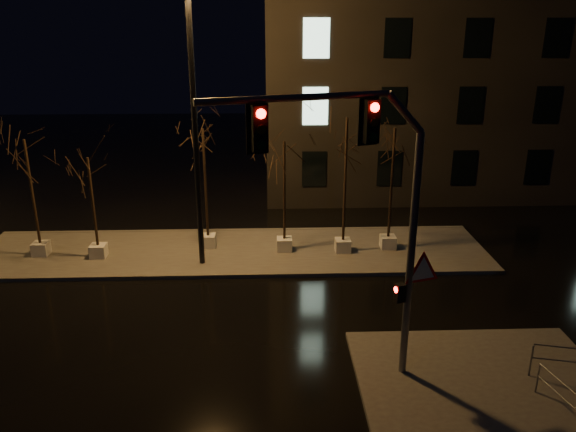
{
  "coord_description": "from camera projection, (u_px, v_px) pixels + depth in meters",
  "views": [
    {
      "loc": [
        1.56,
        -16.71,
        9.64
      ],
      "look_at": [
        2.27,
        2.82,
        2.8
      ],
      "focal_mm": 35.0,
      "sensor_mm": 36.0,
      "label": 1
    }
  ],
  "objects": [
    {
      "name": "tree_2",
      "position": [
        204.0,
        156.0,
        23.5
      ],
      "size": [
        1.8,
        1.8,
        5.4
      ],
      "color": "silver",
      "rests_on": "median"
    },
    {
      "name": "tree_3",
      "position": [
        284.0,
        167.0,
        23.25
      ],
      "size": [
        1.8,
        1.8,
        4.94
      ],
      "color": "silver",
      "rests_on": "median"
    },
    {
      "name": "tree_4",
      "position": [
        346.0,
        149.0,
        22.87
      ],
      "size": [
        1.8,
        1.8,
        5.95
      ],
      "color": "silver",
      "rests_on": "median"
    },
    {
      "name": "tree_1",
      "position": [
        90.0,
        180.0,
        22.68
      ],
      "size": [
        1.8,
        1.8,
        4.42
      ],
      "color": "silver",
      "rests_on": "median"
    },
    {
      "name": "building",
      "position": [
        473.0,
        57.0,
        33.87
      ],
      "size": [
        25.0,
        12.0,
        15.0
      ],
      "primitive_type": "cube",
      "color": "black",
      "rests_on": "ground"
    },
    {
      "name": "guard_rail_b",
      "position": [
        563.0,
        395.0,
        14.07
      ],
      "size": [
        0.44,
        1.89,
        0.92
      ],
      "rotation": [
        0.0,
        0.0,
        1.78
      ],
      "color": "slate",
      "rests_on": "sidewalk_corner"
    },
    {
      "name": "traffic_signal_mast",
      "position": [
        371.0,
        202.0,
        13.92
      ],
      "size": [
        6.25,
        2.01,
        7.94
      ],
      "rotation": [
        0.0,
        0.0,
        0.31
      ],
      "color": "slate",
      "rests_on": "sidewalk_corner"
    },
    {
      "name": "tree_5",
      "position": [
        393.0,
        156.0,
        23.36
      ],
      "size": [
        1.8,
        1.8,
        5.46
      ],
      "color": "silver",
      "rests_on": "median"
    },
    {
      "name": "median",
      "position": [
        233.0,
        251.0,
        24.53
      ],
      "size": [
        22.0,
        5.0,
        0.15
      ],
      "primitive_type": "cube",
      "color": "#4C4843",
      "rests_on": "ground"
    },
    {
      "name": "sidewalk_corner",
      "position": [
        481.0,
        379.0,
        15.82
      ],
      "size": [
        7.0,
        5.0,
        0.15
      ],
      "primitive_type": "cube",
      "color": "#4C4843",
      "rests_on": "ground"
    },
    {
      "name": "tree_0",
      "position": [
        28.0,
        166.0,
        22.72
      ],
      "size": [
        1.8,
        1.8,
        5.13
      ],
      "color": "silver",
      "rests_on": "median"
    },
    {
      "name": "ground",
      "position": [
        224.0,
        323.0,
        18.89
      ],
      "size": [
        90.0,
        90.0,
        0.0
      ],
      "primitive_type": "plane",
      "color": "black",
      "rests_on": "ground"
    },
    {
      "name": "streetlight_main",
      "position": [
        194.0,
        106.0,
        21.08
      ],
      "size": [
        2.8,
        0.69,
        11.18
      ],
      "rotation": [
        0.0,
        0.0,
        0.14
      ],
      "color": "black",
      "rests_on": "median"
    }
  ]
}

